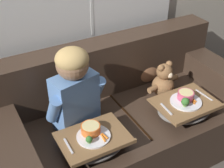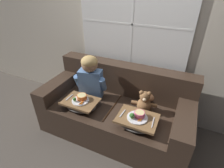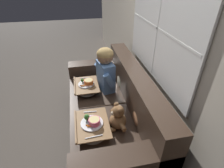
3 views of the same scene
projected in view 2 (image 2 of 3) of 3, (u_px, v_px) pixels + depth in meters
The scene contains 9 objects.
ground_plane at pixel (114, 129), 2.58m from camera, with size 14.00×14.00×0.00m, color #4C443D.
wall_back_with_window at pixel (133, 31), 2.36m from camera, with size 8.00×0.08×2.60m.
couch at pixel (116, 110), 2.46m from camera, with size 1.97×0.93×0.90m.
throw_pillow_behind_child at pixel (99, 80), 2.63m from camera, with size 0.32×0.16×0.33m.
throw_pillow_behind_teddy at pixel (149, 91), 2.35m from camera, with size 0.30×0.14×0.31m.
child_figure at pixel (90, 76), 2.34m from camera, with size 0.46×0.26×0.62m.
teddy_bear at pixel (144, 103), 2.18m from camera, with size 0.33×0.23×0.30m.
lap_tray_child at pixel (81, 104), 2.27m from camera, with size 0.45×0.34×0.17m.
lap_tray_teddy at pixel (137, 121), 2.00m from camera, with size 0.46×0.35×0.19m.
Camera 2 is at (0.74, -1.70, 1.92)m, focal length 28.00 mm.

